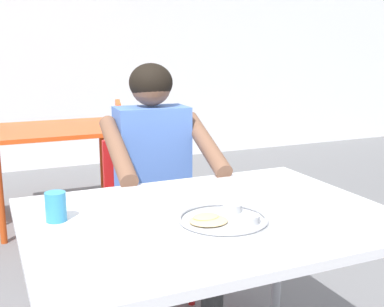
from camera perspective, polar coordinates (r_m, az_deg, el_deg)
The scene contains 8 objects.
back_wall at distance 5.33m, azimuth -17.39°, elevation 16.51°, with size 12.00×0.12×3.40m, color white.
table_foreground at distance 1.61m, azimuth 2.17°, elevation -9.52°, with size 1.19×0.88×0.73m.
thali_tray at distance 1.52m, azimuth 3.75°, elevation -7.68°, with size 0.29×0.29×0.03m.
drinking_cup at distance 1.57m, azimuth -15.96°, elevation -6.01°, with size 0.07×0.07×0.09m.
chair_foreground at distance 2.50m, azimuth -5.51°, elevation -6.15°, with size 0.43×0.43×0.81m.
diner_foreground at distance 2.24m, azimuth -4.12°, elevation -1.92°, with size 0.51×0.57×1.20m.
table_background_red at distance 3.66m, azimuth -15.97°, elevation 1.77°, with size 0.96×0.80×0.70m.
chair_red_right at distance 3.82m, azimuth -6.98°, elevation 0.70°, with size 0.51×0.52×0.86m.
Camera 1 is at (-0.65, -1.26, 1.26)m, focal length 44.68 mm.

